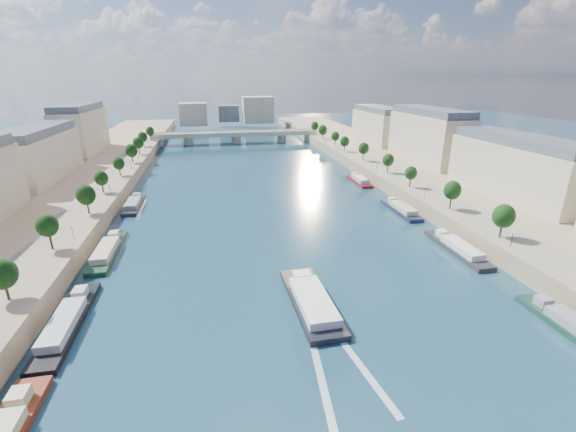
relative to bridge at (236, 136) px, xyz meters
name	(u,v)px	position (x,y,z in m)	size (l,w,h in m)	color
ground	(265,208)	(0.00, -141.70, -5.08)	(700.00, 700.00, 0.00)	#0D2E3A
quay_left	(39,215)	(-72.00, -141.70, -2.58)	(44.00, 520.00, 5.00)	#9E8460
quay_right	(449,190)	(72.00, -141.70, -2.58)	(44.00, 520.00, 5.00)	#9E8460
pave_left	(89,205)	(-57.00, -141.70, -0.03)	(14.00, 520.00, 0.10)	gray
pave_right	(414,186)	(57.00, -141.70, -0.03)	(14.00, 520.00, 0.10)	gray
trees_left	(94,186)	(-55.00, -139.70, 5.39)	(4.80, 268.80, 8.26)	#382B1E
trees_right	(399,166)	(55.00, -131.70, 5.39)	(4.80, 268.80, 8.26)	#382B1E
lamps_left	(94,205)	(-52.50, -151.70, 2.70)	(0.36, 200.36, 4.28)	black
lamps_right	(398,176)	(52.50, -136.70, 2.70)	(0.36, 200.36, 4.28)	black
buildings_left	(1,165)	(-85.00, -129.70, 11.37)	(16.00, 226.00, 23.20)	#B7A98D
buildings_right	(466,148)	(85.00, -129.70, 11.37)	(16.00, 226.00, 23.20)	#B7A98D
skyline	(233,112)	(3.19, 77.82, 9.57)	(79.00, 42.00, 22.00)	#B7A98D
bridge	(236,136)	(0.00, 0.00, 0.00)	(112.00, 12.00, 8.15)	#C1B79E
tour_barge	(311,301)	(0.91, -204.15, -4.13)	(8.07, 26.32, 3.67)	black
wake	(336,360)	(0.91, -220.79, -5.06)	(10.76, 25.99, 0.04)	silver
moored_barges_left	(71,315)	(-45.50, -199.77, -4.24)	(5.00, 155.85, 3.60)	#171733
moored_barges_right	(426,227)	(45.50, -170.93, -4.24)	(5.00, 126.62, 3.60)	#17392D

